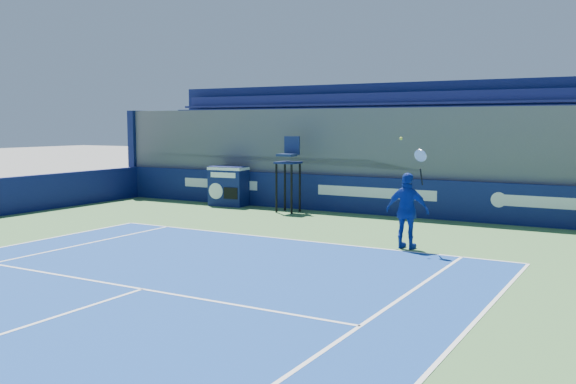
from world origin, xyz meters
The scene contains 5 objects.
back_hoarding centered at (0.00, 17.10, 0.60)m, with size 20.40×0.21×1.20m.
match_clock centered at (-5.34, 16.59, 0.74)m, with size 1.36×0.81×1.40m.
umpire_chair centered at (-2.70, 16.24, 1.53)m, with size 0.71×0.71×2.48m.
tennis_player centered at (2.75, 12.23, 0.90)m, with size 1.05×0.48×2.57m.
stadium_seating centered at (0.01, 19.15, 1.83)m, with size 21.00×4.05×4.40m.
Camera 1 is at (7.64, -1.80, 2.88)m, focal length 40.00 mm.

